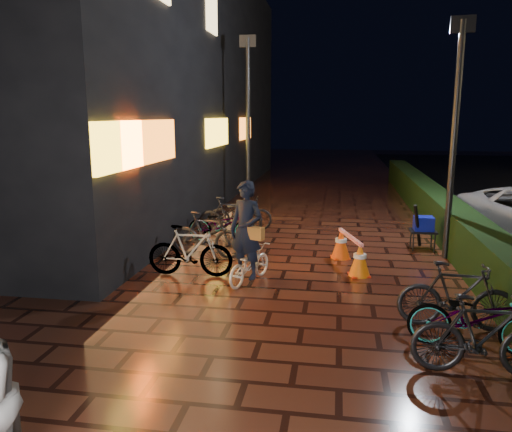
# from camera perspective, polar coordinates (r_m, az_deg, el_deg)

# --- Properties ---
(ground) EXTENTS (80.00, 80.00, 0.00)m
(ground) POSITION_cam_1_polar(r_m,az_deg,el_deg) (7.74, 5.24, -12.61)
(ground) COLOR #381911
(ground) RESTS_ON ground
(hedge) EXTENTS (0.70, 20.00, 1.00)m
(hedge) POSITION_cam_1_polar(r_m,az_deg,el_deg) (15.55, 19.70, 0.97)
(hedge) COLOR black
(hedge) RESTS_ON ground
(storefront_block) EXTENTS (12.09, 22.00, 9.00)m
(storefront_block) POSITION_cam_1_polar(r_m,az_deg,el_deg) (21.10, -19.52, 14.50)
(storefront_block) COLOR black
(storefront_block) RESTS_ON ground
(lamp_post_hedge) EXTENTS (0.49, 0.15, 5.15)m
(lamp_post_hedge) POSITION_cam_1_polar(r_m,az_deg,el_deg) (11.63, 21.76, 9.11)
(lamp_post_hedge) COLOR black
(lamp_post_hedge) RESTS_ON ground
(lamp_post_sf) EXTENTS (0.54, 0.16, 5.66)m
(lamp_post_sf) POSITION_cam_1_polar(r_m,az_deg,el_deg) (16.72, -0.92, 11.33)
(lamp_post_sf) COLOR black
(lamp_post_sf) RESTS_ON ground
(cyclist) EXTENTS (0.95, 1.46, 1.97)m
(cyclist) POSITION_cam_1_polar(r_m,az_deg,el_deg) (9.42, -0.96, -3.42)
(cyclist) COLOR silver
(cyclist) RESTS_ON ground
(traffic_barrier) EXTENTS (0.83, 1.67, 0.68)m
(traffic_barrier) POSITION_cam_1_polar(r_m,az_deg,el_deg) (10.73, 10.67, -3.94)
(traffic_barrier) COLOR orange
(traffic_barrier) RESTS_ON ground
(cart_assembly) EXTENTS (0.62, 0.63, 1.14)m
(cart_assembly) POSITION_cam_1_polar(r_m,az_deg,el_deg) (12.46, 18.54, -1.03)
(cart_assembly) COLOR black
(cart_assembly) RESTS_ON ground
(parked_bikes_storefront) EXTENTS (2.01, 4.82, 1.03)m
(parked_bikes_storefront) POSITION_cam_1_polar(r_m,az_deg,el_deg) (12.23, -4.04, -1.12)
(parked_bikes_storefront) COLOR black
(parked_bikes_storefront) RESTS_ON ground
(parked_bikes_hedge) EXTENTS (1.89, 1.95, 1.03)m
(parked_bikes_hedge) POSITION_cam_1_polar(r_m,az_deg,el_deg) (7.45, 23.41, -10.40)
(parked_bikes_hedge) COLOR black
(parked_bikes_hedge) RESTS_ON ground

